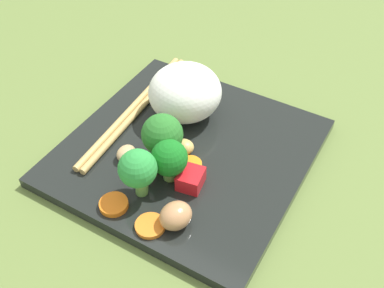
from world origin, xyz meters
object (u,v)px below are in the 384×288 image
(square_plate, at_px, (187,152))
(rice_mound, at_px, (185,92))
(carrot_slice_1, at_px, (190,165))
(chopstick_pair, at_px, (135,109))
(broccoli_floret_1, at_px, (169,159))

(square_plate, bearing_deg, rice_mound, -146.87)
(carrot_slice_1, distance_m, chopstick_pair, 0.12)
(rice_mound, bearing_deg, chopstick_pair, -63.32)
(chopstick_pair, bearing_deg, square_plate, 71.44)
(carrot_slice_1, bearing_deg, square_plate, -141.78)
(rice_mound, bearing_deg, broccoli_floret_1, 22.79)
(carrot_slice_1, relative_size, chopstick_pair, 0.11)
(square_plate, xyz_separation_m, rice_mound, (-0.05, -0.03, 0.04))
(square_plate, distance_m, rice_mound, 0.08)
(broccoli_floret_1, bearing_deg, chopstick_pair, -126.58)
(rice_mound, relative_size, chopstick_pair, 0.38)
(rice_mound, distance_m, broccoli_floret_1, 0.11)
(carrot_slice_1, bearing_deg, broccoli_floret_1, -19.24)
(square_plate, distance_m, broccoli_floret_1, 0.07)
(square_plate, height_order, carrot_slice_1, carrot_slice_1)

